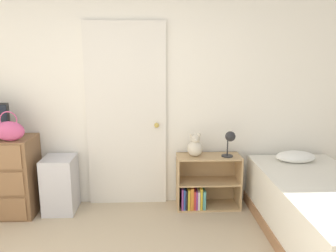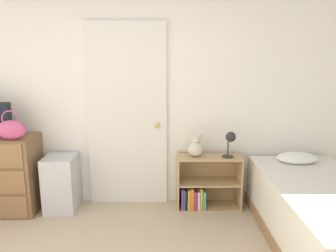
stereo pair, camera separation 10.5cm
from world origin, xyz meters
TOP-DOWN VIEW (x-y plane):
  - wall_back at (0.00, 2.14)m, footprint 10.00×0.06m
  - door_closed at (-0.01, 2.09)m, footprint 0.90×0.09m
  - handbag at (-1.18, 1.73)m, footprint 0.30×0.12m
  - storage_bin at (-0.75, 1.90)m, footprint 0.34×0.38m
  - bookshelf at (0.85, 1.94)m, footprint 0.72×0.31m
  - teddy_bear at (0.76, 1.94)m, footprint 0.17×0.17m
  - desk_lamp at (1.14, 1.89)m, footprint 0.14×0.14m
  - bed at (1.87, 1.13)m, footprint 0.97×1.94m

SIDE VIEW (x-z plane):
  - bookshelf at x=0.85m, z-range -0.06..0.55m
  - bed at x=1.87m, z-range -0.05..0.64m
  - storage_bin at x=-0.75m, z-range 0.00..0.63m
  - teddy_bear at x=0.76m, z-range 0.60..0.86m
  - desk_lamp at x=1.14m, z-range 0.68..0.97m
  - handbag at x=-1.18m, z-range 0.82..1.13m
  - door_closed at x=-0.01m, z-range 0.00..2.09m
  - wall_back at x=0.00m, z-range 0.00..2.55m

